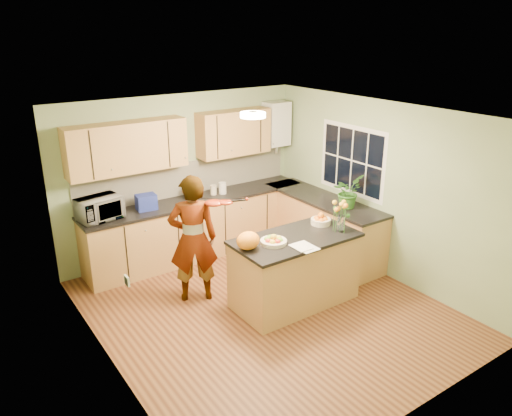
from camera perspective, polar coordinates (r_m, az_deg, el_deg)
floor at (r=6.56m, az=1.20°, el=-11.50°), size 4.50×4.50×0.00m
ceiling at (r=5.66m, az=1.38°, el=10.56°), size 4.00×4.50×0.02m
wall_back at (r=7.83m, az=-8.45°, el=3.70°), size 4.00×0.02×2.50m
wall_front at (r=4.56m, az=18.38°, el=-9.79°), size 4.00×0.02×2.50m
wall_left at (r=5.18m, az=-17.03°, el=-5.87°), size 0.02×4.50×2.50m
wall_right at (r=7.29m, az=14.12°, el=2.04°), size 0.02×4.50×2.50m
back_counter at (r=7.88m, az=-6.52°, el=-2.12°), size 3.64×0.62×0.94m
right_counter at (r=7.90m, az=7.61°, el=-2.09°), size 0.62×2.24×0.94m
splashback at (r=7.88m, az=-7.73°, el=3.45°), size 3.60×0.02×0.52m
upper_cabinets at (r=7.46m, az=-9.30°, el=7.59°), size 3.20×0.34×0.70m
boiler at (r=8.42m, az=2.35°, el=9.59°), size 0.40×0.30×0.86m
window_right at (r=7.59m, az=10.91°, el=5.37°), size 0.01×1.30×1.05m
light_switch at (r=4.65m, az=-14.54°, el=-8.04°), size 0.02×0.09×0.09m
ceiling_lamp at (r=5.91m, az=-0.36°, el=10.60°), size 0.30×0.30×0.07m
peninsula_island at (r=6.52m, az=4.45°, el=-7.07°), size 1.62×0.83×0.93m
fruit_dish at (r=6.10m, az=2.02°, el=-3.69°), size 0.33×0.33×0.11m
orange_bowl at (r=6.73m, az=7.41°, el=-1.32°), size 0.27×0.27×0.15m
flower_vase at (r=6.46m, az=9.78°, el=-0.12°), size 0.25×0.25×0.46m
orange_bag at (r=5.93m, az=-0.91°, el=-3.74°), size 0.30×0.26×0.22m
papers at (r=6.05m, az=5.62°, el=-4.43°), size 0.23×0.32×0.01m
violinist at (r=6.47m, az=-7.21°, el=-3.53°), size 0.74×0.63×1.72m
violin at (r=6.19m, az=-4.83°, el=0.57°), size 0.59×0.51×0.15m
microwave at (r=7.11m, az=-17.45°, el=-0.07°), size 0.63×0.48×0.31m
blue_box at (r=7.34m, az=-12.44°, el=0.67°), size 0.30×0.23×0.22m
kettle at (r=7.62m, az=-7.33°, el=1.89°), size 0.17×0.17×0.33m
jar_cream at (r=7.85m, az=-4.89°, el=2.08°), size 0.12×0.12×0.15m
jar_white at (r=7.87m, az=-3.85°, el=2.28°), size 0.15×0.15×0.18m
potted_plant at (r=7.33m, az=10.43°, el=1.86°), size 0.54×0.51×0.48m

